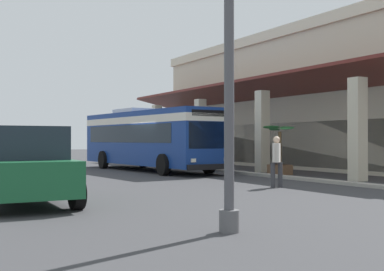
{
  "coord_description": "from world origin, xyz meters",
  "views": [
    {
      "loc": [
        22.76,
        -11.02,
        1.66
      ],
      "look_at": [
        -0.44,
        2.01,
        1.86
      ],
      "focal_mm": 47.29,
      "sensor_mm": 36.0,
      "label": 1
    }
  ],
  "objects_px": {
    "parked_suv_green": "(22,164)",
    "pedestrian": "(277,158)",
    "potted_palm": "(280,162)",
    "transit_bus": "(149,136)"
  },
  "relations": [
    {
      "from": "transit_bus",
      "to": "pedestrian",
      "type": "height_order",
      "value": "transit_bus"
    },
    {
      "from": "transit_bus",
      "to": "pedestrian",
      "type": "xyz_separation_m",
      "value": [
        10.84,
        -0.11,
        -0.85
      ]
    },
    {
      "from": "pedestrian",
      "to": "potted_palm",
      "type": "xyz_separation_m",
      "value": [
        -4.94,
        4.18,
        -0.43
      ]
    },
    {
      "from": "pedestrian",
      "to": "potted_palm",
      "type": "height_order",
      "value": "potted_palm"
    },
    {
      "from": "transit_bus",
      "to": "parked_suv_green",
      "type": "height_order",
      "value": "transit_bus"
    },
    {
      "from": "pedestrian",
      "to": "potted_palm",
      "type": "bearing_deg",
      "value": 139.78
    },
    {
      "from": "parked_suv_green",
      "to": "pedestrian",
      "type": "distance_m",
      "value": 8.53
    },
    {
      "from": "transit_bus",
      "to": "potted_palm",
      "type": "xyz_separation_m",
      "value": [
        5.9,
        4.07,
        -1.28
      ]
    },
    {
      "from": "potted_palm",
      "to": "pedestrian",
      "type": "bearing_deg",
      "value": -40.22
    },
    {
      "from": "parked_suv_green",
      "to": "potted_palm",
      "type": "xyz_separation_m",
      "value": [
        -5.27,
        12.7,
        -0.44
      ]
    }
  ]
}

